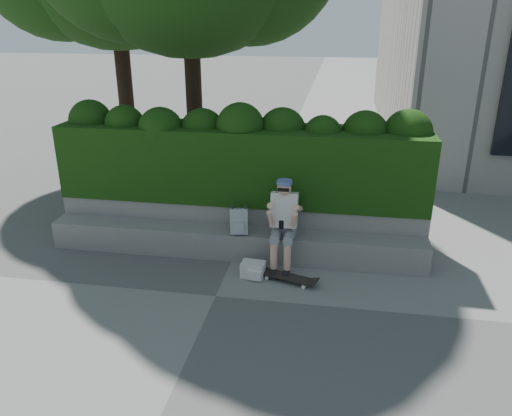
% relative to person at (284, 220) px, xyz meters
% --- Properties ---
extents(ground, '(80.00, 80.00, 0.00)m').
position_rel_person_xyz_m(ground, '(-0.81, -1.07, -0.75)').
color(ground, slate).
rests_on(ground, ground).
extents(bench_ledge, '(6.00, 0.45, 0.45)m').
position_rel_person_xyz_m(bench_ledge, '(-0.81, 0.18, -0.53)').
color(bench_ledge, gray).
rests_on(bench_ledge, ground).
extents(planter_wall, '(6.00, 0.50, 0.75)m').
position_rel_person_xyz_m(planter_wall, '(-0.81, 0.66, -0.38)').
color(planter_wall, gray).
rests_on(planter_wall, ground).
extents(hedge, '(6.00, 1.00, 1.20)m').
position_rel_person_xyz_m(hedge, '(-0.81, 0.88, 0.60)').
color(hedge, black).
rests_on(hedge, planter_wall).
extents(person, '(0.40, 0.76, 1.38)m').
position_rel_person_xyz_m(person, '(0.00, 0.00, 0.00)').
color(person, slate).
rests_on(person, ground).
extents(skateboard, '(0.85, 0.43, 0.09)m').
position_rel_person_xyz_m(skateboard, '(0.13, -0.50, -0.68)').
color(skateboard, black).
rests_on(skateboard, ground).
extents(backpack_plaid, '(0.30, 0.20, 0.40)m').
position_rel_person_xyz_m(backpack_plaid, '(-0.70, 0.08, -0.10)').
color(backpack_plaid, '#BCBDC1').
rests_on(backpack_plaid, bench_ledge).
extents(backpack_ground, '(0.36, 0.27, 0.22)m').
position_rel_person_xyz_m(backpack_ground, '(-0.39, -0.42, -0.64)').
color(backpack_ground, silver).
rests_on(backpack_ground, ground).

